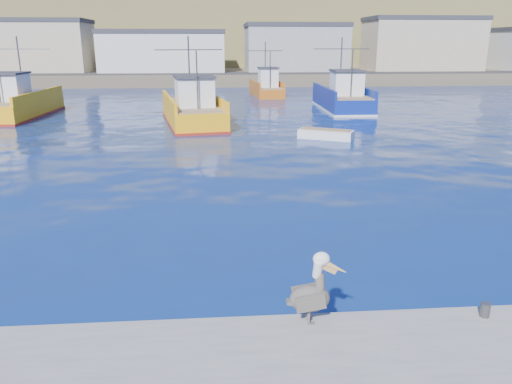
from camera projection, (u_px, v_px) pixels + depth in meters
ground at (310, 271)px, 13.45m from camera, size 260.00×260.00×0.00m
dock_bollards at (371, 315)px, 10.06m from camera, size 36.20×0.20×0.30m
far_shore at (224, 28)px, 115.08m from camera, size 200.00×81.00×24.00m
trawler_yellow_a at (18, 104)px, 40.94m from camera, size 5.03×11.15×6.48m
trawler_yellow_b at (193, 110)px, 37.46m from camera, size 5.50×11.27×6.45m
trawler_blue at (343, 98)px, 45.42m from camera, size 5.05×10.57×6.41m
boat_orange at (267, 87)px, 56.82m from camera, size 3.99×7.81×5.99m
skiff_mid at (326, 135)px, 31.82m from camera, size 3.62×2.63×0.75m
pelican at (312, 293)px, 9.93m from camera, size 1.22×0.52×1.51m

